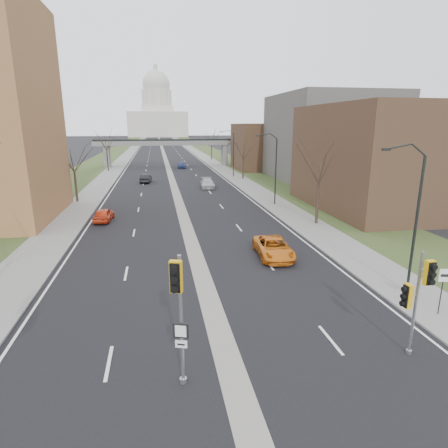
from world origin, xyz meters
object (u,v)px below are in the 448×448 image
object	(u,v)px
signal_pole_right	(417,291)
car_right_far	(182,165)
car_right_mid	(207,183)
car_left_near	(104,215)
car_left_far	(146,178)
speed_limit_sign	(443,283)
signal_pole_median	(178,300)
car_right_near	(274,248)

from	to	relation	value
signal_pole_right	car_right_far	xyz separation A→B (m)	(-4.68, 75.17, -2.35)
car_right_mid	car_right_far	world-z (taller)	car_right_far
car_left_near	car_left_far	size ratio (longest dim) A/B	0.92
speed_limit_sign	car_right_far	xyz separation A→B (m)	(-8.53, 72.22, -1.11)
signal_pole_median	speed_limit_sign	world-z (taller)	signal_pole_median
signal_pole_right	car_left_far	xyz separation A→B (m)	(-12.34, 53.64, -2.36)
speed_limit_sign	car_right_far	distance (m)	72.73
signal_pole_median	car_right_far	distance (m)	75.67
signal_pole_right	car_left_far	world-z (taller)	signal_pole_right
car_right_far	car_right_mid	bearing A→B (deg)	-86.14
car_left_near	signal_pole_median	bearing A→B (deg)	107.26
speed_limit_sign	car_left_near	size ratio (longest dim) A/B	0.62
signal_pole_right	car_right_far	world-z (taller)	signal_pole_right
car_left_near	car_right_far	size ratio (longest dim) A/B	0.94
car_left_far	car_right_far	world-z (taller)	car_right_far
speed_limit_sign	car_right_near	world-z (taller)	speed_limit_sign
signal_pole_median	car_right_near	bearing A→B (deg)	77.70
car_right_far	speed_limit_sign	bearing A→B (deg)	-83.62
car_right_mid	signal_pole_right	bearing A→B (deg)	-83.39
signal_pole_right	car_right_far	distance (m)	75.35
car_left_near	signal_pole_right	bearing A→B (deg)	125.19
car_left_near	car_left_far	world-z (taller)	car_left_far
car_right_near	car_right_far	xyz separation A→B (m)	(-2.75, 61.91, 0.01)
speed_limit_sign	car_left_far	xyz separation A→B (m)	(-16.19, 50.68, -1.12)
car_right_near	car_left_near	bearing A→B (deg)	139.67
signal_pole_median	car_right_mid	world-z (taller)	signal_pole_median
speed_limit_sign	signal_pole_median	bearing A→B (deg)	-154.66
signal_pole_median	signal_pole_right	distance (m)	9.85
car_left_far	signal_pole_median	bearing A→B (deg)	99.38
signal_pole_right	car_left_near	size ratio (longest dim) A/B	1.15
car_right_near	car_right_mid	bearing A→B (deg)	94.68
signal_pole_right	car_right_mid	distance (m)	46.34
signal_pole_right	car_right_far	size ratio (longest dim) A/B	1.09
speed_limit_sign	car_right_near	distance (m)	11.87
car_right_near	car_right_mid	size ratio (longest dim) A/B	1.04
signal_pole_median	speed_limit_sign	size ratio (longest dim) A/B	2.09
car_right_mid	car_right_far	distance (m)	29.04
car_left_near	car_right_mid	size ratio (longest dim) A/B	0.81
car_left_far	car_left_near	bearing A→B (deg)	88.81
car_right_near	car_right_mid	distance (m)	32.96
speed_limit_sign	car_right_mid	distance (m)	43.75
car_left_near	car_right_near	xyz separation A→B (m)	(14.13, -13.61, 0.03)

